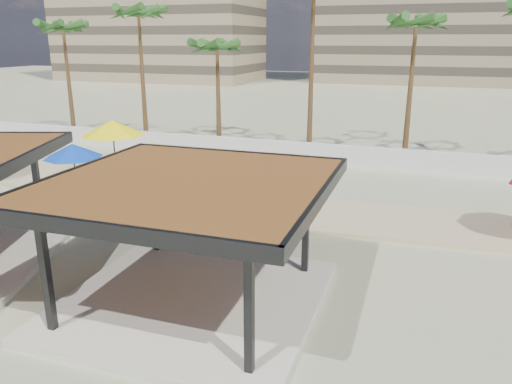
# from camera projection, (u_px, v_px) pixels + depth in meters

# --- Properties ---
(ground) EXTENTS (200.00, 200.00, 0.00)m
(ground) POSITION_uv_depth(u_px,v_px,m) (254.00, 292.00, 14.46)
(ground) COLOR tan
(ground) RESTS_ON ground
(promenade) EXTENTS (44.45, 7.97, 0.24)m
(promenade) POSITION_uv_depth(u_px,v_px,m) (362.00, 214.00, 20.71)
(promenade) COLOR #C6B284
(promenade) RESTS_ON ground
(boundary_wall) EXTENTS (56.00, 0.30, 1.20)m
(boundary_wall) POSITION_uv_depth(u_px,v_px,m) (348.00, 156.00, 28.70)
(boundary_wall) COLOR silver
(boundary_wall) RESTS_ON ground
(pavilion_central) EXTENTS (7.22, 7.22, 3.61)m
(pavilion_central) POSITION_uv_depth(u_px,v_px,m) (190.00, 231.00, 13.27)
(pavilion_central) COLOR beige
(pavilion_central) RESTS_ON ground
(umbrella_b) EXTENTS (4.14, 4.14, 2.90)m
(umbrella_b) POSITION_uv_depth(u_px,v_px,m) (113.00, 128.00, 25.48)
(umbrella_b) COLOR beige
(umbrella_b) RESTS_ON promenade
(umbrella_f) EXTENTS (2.83, 2.83, 2.35)m
(umbrella_f) POSITION_uv_depth(u_px,v_px,m) (73.00, 151.00, 22.49)
(umbrella_f) COLOR beige
(umbrella_f) RESTS_ON promenade
(lounger_a) EXTENTS (1.39, 2.15, 0.78)m
(lounger_a) POSITION_uv_depth(u_px,v_px,m) (72.00, 188.00, 23.22)
(lounger_a) COLOR white
(lounger_a) RESTS_ON promenade
(palm_a) EXTENTS (3.00, 3.00, 8.66)m
(palm_a) POSITION_uv_depth(u_px,v_px,m) (63.00, 31.00, 35.44)
(palm_a) COLOR brown
(palm_a) RESTS_ON ground
(palm_b) EXTENTS (3.00, 3.00, 9.57)m
(palm_b) POSITION_uv_depth(u_px,v_px,m) (139.00, 18.00, 33.63)
(palm_b) COLOR brown
(palm_b) RESTS_ON ground
(palm_c) EXTENTS (3.00, 3.00, 7.42)m
(palm_c) POSITION_uv_depth(u_px,v_px,m) (217.00, 50.00, 31.77)
(palm_c) COLOR brown
(palm_c) RESTS_ON ground
(palm_e) EXTENTS (3.00, 3.00, 8.76)m
(palm_e) POSITION_uv_depth(u_px,v_px,m) (416.00, 28.00, 27.83)
(palm_e) COLOR brown
(palm_e) RESTS_ON ground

